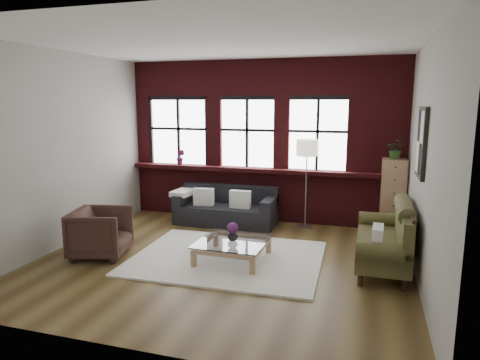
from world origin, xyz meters
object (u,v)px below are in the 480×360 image
(vintage_settee, at_px, (382,235))
(drawer_chest, at_px, (393,197))
(vase, at_px, (233,235))
(floor_lamp, at_px, (306,181))
(armchair, at_px, (101,233))
(dark_sofa, at_px, (226,207))
(coffee_table, at_px, (233,251))

(vintage_settee, bearing_deg, drawer_chest, 82.96)
(vase, height_order, drawer_chest, drawer_chest)
(vintage_settee, bearing_deg, floor_lamp, 129.36)
(armchair, bearing_deg, floor_lamp, -63.15)
(dark_sofa, relative_size, armchair, 2.36)
(dark_sofa, distance_m, vintage_settee, 3.23)
(vase, bearing_deg, coffee_table, -90.00)
(vase, relative_size, floor_lamp, 0.09)
(dark_sofa, xyz_separation_m, vintage_settee, (2.88, -1.45, 0.13))
(vintage_settee, height_order, armchair, vintage_settee)
(drawer_chest, xyz_separation_m, floor_lamp, (-1.56, -0.09, 0.23))
(dark_sofa, distance_m, drawer_chest, 3.13)
(coffee_table, height_order, floor_lamp, floor_lamp)
(armchair, distance_m, drawer_chest, 5.08)
(vintage_settee, bearing_deg, vase, -168.85)
(dark_sofa, distance_m, armchair, 2.60)
(floor_lamp, bearing_deg, vase, -111.11)
(coffee_table, bearing_deg, vase, 90.00)
(armchair, distance_m, vase, 2.07)
(dark_sofa, height_order, coffee_table, dark_sofa)
(coffee_table, relative_size, vase, 6.23)
(coffee_table, height_order, vase, vase)
(floor_lamp, bearing_deg, vintage_settee, -50.64)
(coffee_table, bearing_deg, dark_sofa, 111.62)
(coffee_table, height_order, drawer_chest, drawer_chest)
(vintage_settee, relative_size, coffee_table, 1.79)
(vintage_settee, relative_size, armchair, 2.17)
(armchair, bearing_deg, vintage_settee, -93.05)
(armchair, relative_size, drawer_chest, 0.60)
(vintage_settee, xyz_separation_m, drawer_chest, (0.21, 1.73, 0.21))
(vintage_settee, distance_m, coffee_table, 2.21)
(armchair, bearing_deg, dark_sofa, -43.71)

